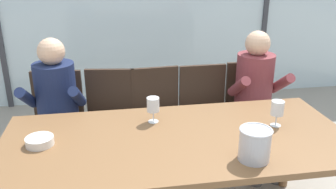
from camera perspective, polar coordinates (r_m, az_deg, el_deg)
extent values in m
plane|color=#9E9384|center=(3.45, -1.81, -9.95)|extent=(14.00, 14.00, 0.00)
cube|color=#568942|center=(7.80, -6.84, 14.23)|extent=(13.36, 2.40, 1.72)
cube|color=brown|center=(2.24, 1.49, -7.27)|extent=(2.16, 0.98, 0.04)
cylinder|color=brown|center=(2.79, -20.77, -11.28)|extent=(0.07, 0.07, 0.70)
cylinder|color=brown|center=(3.05, 18.50, -8.10)|extent=(0.07, 0.07, 0.70)
cube|color=#332319|center=(3.11, -17.41, -5.14)|extent=(0.47, 0.47, 0.03)
cube|color=#332319|center=(3.20, -17.16, 0.02)|extent=(0.42, 0.07, 0.42)
cylinder|color=#332319|center=(3.10, -21.10, -10.63)|extent=(0.04, 0.04, 0.45)
cylinder|color=#332319|center=(3.02, -14.04, -10.69)|extent=(0.04, 0.04, 0.45)
cylinder|color=#332319|center=(3.42, -19.50, -7.32)|extent=(0.04, 0.04, 0.45)
cylinder|color=#332319|center=(3.34, -13.14, -7.27)|extent=(0.04, 0.04, 0.45)
cube|color=#332319|center=(3.05, -9.38, -4.90)|extent=(0.50, 0.50, 0.03)
cube|color=#332319|center=(3.14, -9.14, 0.35)|extent=(0.42, 0.10, 0.42)
cylinder|color=#332319|center=(3.03, -13.21, -10.46)|extent=(0.04, 0.04, 0.45)
cylinder|color=#332319|center=(2.98, -5.91, -10.60)|extent=(0.04, 0.04, 0.45)
cylinder|color=#332319|center=(3.35, -11.95, -7.07)|extent=(0.04, 0.04, 0.45)
cylinder|color=#332319|center=(3.30, -5.41, -7.13)|extent=(0.04, 0.04, 0.45)
cube|color=#332319|center=(3.06, -1.28, -4.52)|extent=(0.47, 0.47, 0.03)
cube|color=#332319|center=(3.15, -2.09, 0.66)|extent=(0.42, 0.07, 0.42)
cylinder|color=#332319|center=(2.98, -4.08, -10.52)|extent=(0.04, 0.04, 0.45)
cylinder|color=#332319|center=(3.05, 3.07, -9.64)|extent=(0.04, 0.04, 0.45)
cylinder|color=#332319|center=(3.30, -5.21, -7.13)|extent=(0.04, 0.04, 0.45)
cylinder|color=#332319|center=(3.37, 1.23, -6.43)|extent=(0.04, 0.04, 0.45)
cube|color=#332319|center=(3.14, 6.32, -3.95)|extent=(0.45, 0.45, 0.03)
cube|color=#332319|center=(3.23, 5.47, 1.10)|extent=(0.42, 0.04, 0.42)
cylinder|color=#332319|center=(3.04, 3.70, -9.77)|extent=(0.04, 0.04, 0.45)
cylinder|color=#332319|center=(3.15, 10.50, -8.97)|extent=(0.04, 0.04, 0.45)
cylinder|color=#332319|center=(3.36, 2.11, -6.50)|extent=(0.04, 0.04, 0.45)
cylinder|color=#332319|center=(3.46, 8.30, -5.90)|extent=(0.04, 0.04, 0.45)
cube|color=#332319|center=(3.29, 13.41, -3.19)|extent=(0.46, 0.46, 0.03)
cube|color=#332319|center=(3.39, 12.64, 1.63)|extent=(0.42, 0.06, 0.42)
cylinder|color=#332319|center=(3.18, 10.89, -8.64)|extent=(0.04, 0.04, 0.45)
cylinder|color=#332319|center=(3.31, 17.27, -8.05)|extent=(0.04, 0.04, 0.45)
cylinder|color=#332319|center=(3.50, 9.13, -5.60)|extent=(0.04, 0.04, 0.45)
cylinder|color=#332319|center=(3.62, 14.98, -5.18)|extent=(0.04, 0.04, 0.45)
cylinder|color=#192347|center=(2.99, -17.35, -0.05)|extent=(0.35, 0.35, 0.52)
sphere|color=#DBAD89|center=(2.89, -18.11, 6.52)|extent=(0.21, 0.21, 0.21)
cube|color=#47423D|center=(2.94, -19.35, -6.24)|extent=(0.17, 0.41, 0.13)
cube|color=#47423D|center=(2.90, -15.90, -6.25)|extent=(0.17, 0.41, 0.13)
cylinder|color=#47423D|center=(2.90, -19.72, -12.54)|extent=(0.10, 0.10, 0.47)
cylinder|color=#47423D|center=(2.85, -16.16, -12.65)|extent=(0.10, 0.10, 0.47)
cylinder|color=#192347|center=(2.93, -21.52, -0.52)|extent=(0.11, 0.33, 0.26)
cylinder|color=#192347|center=(2.83, -14.19, -0.35)|extent=(0.11, 0.33, 0.26)
cylinder|color=brown|center=(3.20, 13.53, 1.73)|extent=(0.33, 0.33, 0.52)
sphere|color=#DBAD89|center=(3.10, 14.09, 7.91)|extent=(0.21, 0.21, 0.21)
cube|color=#47423D|center=(3.09, 13.07, -4.13)|extent=(0.14, 0.40, 0.13)
cube|color=#47423D|center=(3.17, 16.06, -3.81)|extent=(0.14, 0.40, 0.13)
cylinder|color=#47423D|center=(3.05, 14.16, -10.03)|extent=(0.10, 0.10, 0.47)
cylinder|color=#47423D|center=(3.13, 17.20, -9.56)|extent=(0.10, 0.10, 0.47)
cylinder|color=brown|center=(3.02, 11.18, 1.24)|extent=(0.09, 0.33, 0.26)
cylinder|color=brown|center=(3.17, 17.57, 1.65)|extent=(0.09, 0.33, 0.26)
cylinder|color=#B7B7BC|center=(2.02, 13.63, -7.79)|extent=(0.17, 0.17, 0.18)
torus|color=silver|center=(1.97, 13.86, -5.50)|extent=(0.18, 0.18, 0.01)
cylinder|color=silver|center=(2.26, -19.74, -7.00)|extent=(0.16, 0.16, 0.05)
cylinder|color=silver|center=(2.43, -2.35, -4.31)|extent=(0.07, 0.07, 0.00)
cylinder|color=silver|center=(2.41, -2.37, -3.46)|extent=(0.01, 0.01, 0.07)
cylinder|color=silver|center=(2.38, -2.40, -1.60)|extent=(0.08, 0.08, 0.09)
cylinder|color=maroon|center=(2.39, -2.39, -2.19)|extent=(0.07, 0.07, 0.04)
cylinder|color=silver|center=(2.48, 16.72, -4.71)|extent=(0.07, 0.07, 0.00)
cylinder|color=silver|center=(2.46, 16.82, -3.88)|extent=(0.01, 0.01, 0.07)
cylinder|color=silver|center=(2.43, 17.03, -2.07)|extent=(0.08, 0.08, 0.09)
cylinder|color=#E0D184|center=(2.44, 16.96, -2.64)|extent=(0.07, 0.07, 0.04)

